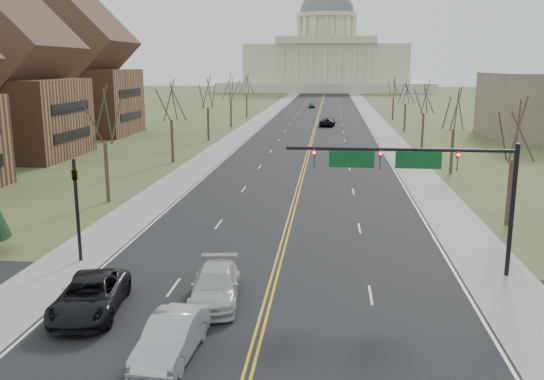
% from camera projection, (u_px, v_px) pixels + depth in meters
% --- Properties ---
extents(road, '(20.00, 380.00, 0.01)m').
position_uv_depth(road, '(318.00, 117.00, 126.22)').
color(road, black).
rests_on(road, ground).
extents(cross_road, '(120.00, 14.00, 0.01)m').
position_uv_depth(cross_road, '(261.00, 326.00, 25.12)').
color(cross_road, black).
rests_on(cross_road, ground).
extents(sidewalk_left, '(4.00, 380.00, 0.03)m').
position_uv_depth(sidewalk_left, '(264.00, 117.00, 127.41)').
color(sidewalk_left, gray).
rests_on(sidewalk_left, ground).
extents(sidewalk_right, '(4.00, 380.00, 0.03)m').
position_uv_depth(sidewalk_right, '(373.00, 118.00, 125.03)').
color(sidewalk_right, gray).
rests_on(sidewalk_right, ground).
extents(center_line, '(0.42, 380.00, 0.01)m').
position_uv_depth(center_line, '(318.00, 117.00, 126.22)').
color(center_line, gold).
rests_on(center_line, road).
extents(edge_line_left, '(0.15, 380.00, 0.01)m').
position_uv_depth(edge_line_left, '(274.00, 117.00, 127.19)').
color(edge_line_left, silver).
rests_on(edge_line_left, road).
extents(edge_line_right, '(0.15, 380.00, 0.01)m').
position_uv_depth(edge_line_right, '(363.00, 118.00, 125.24)').
color(edge_line_right, silver).
rests_on(edge_line_right, road).
extents(capitol, '(90.00, 60.00, 50.00)m').
position_uv_depth(capitol, '(326.00, 58.00, 259.22)').
color(capitol, beige).
rests_on(capitol, ground).
extents(signal_mast, '(12.12, 0.44, 7.20)m').
position_uv_depth(signal_mast, '(417.00, 169.00, 30.45)').
color(signal_mast, black).
rests_on(signal_mast, ground).
extents(signal_left, '(0.32, 0.36, 6.00)m').
position_uv_depth(signal_left, '(76.00, 199.00, 32.77)').
color(signal_left, black).
rests_on(signal_left, ground).
extents(tree_r_0, '(3.74, 3.74, 8.50)m').
position_uv_depth(tree_r_0, '(515.00, 133.00, 39.69)').
color(tree_r_0, '#35291F').
rests_on(tree_r_0, ground).
extents(tree_l_0, '(3.96, 3.96, 9.00)m').
position_uv_depth(tree_l_0, '(103.00, 118.00, 46.58)').
color(tree_l_0, '#35291F').
rests_on(tree_l_0, ground).
extents(tree_r_1, '(3.74, 3.74, 8.50)m').
position_uv_depth(tree_r_1, '(455.00, 111.00, 59.13)').
color(tree_r_1, '#35291F').
rests_on(tree_r_1, ground).
extents(tree_l_1, '(3.96, 3.96, 9.00)m').
position_uv_depth(tree_l_1, '(171.00, 103.00, 66.02)').
color(tree_l_1, '#35291F').
rests_on(tree_l_1, ground).
extents(tree_r_2, '(3.74, 3.74, 8.50)m').
position_uv_depth(tree_r_2, '(424.00, 100.00, 78.57)').
color(tree_r_2, '#35291F').
rests_on(tree_r_2, ground).
extents(tree_l_2, '(3.96, 3.96, 9.00)m').
position_uv_depth(tree_l_2, '(208.00, 94.00, 85.46)').
color(tree_l_2, '#35291F').
rests_on(tree_l_2, ground).
extents(tree_r_3, '(3.74, 3.74, 8.50)m').
position_uv_depth(tree_r_3, '(406.00, 93.00, 98.01)').
color(tree_r_3, '#35291F').
rests_on(tree_r_3, ground).
extents(tree_l_3, '(3.96, 3.96, 9.00)m').
position_uv_depth(tree_l_3, '(231.00, 89.00, 104.90)').
color(tree_l_3, '#35291F').
rests_on(tree_l_3, ground).
extents(tree_r_4, '(3.74, 3.74, 8.50)m').
position_uv_depth(tree_r_4, '(394.00, 88.00, 117.46)').
color(tree_r_4, '#35291F').
rests_on(tree_r_4, ground).
extents(tree_l_4, '(3.96, 3.96, 9.00)m').
position_uv_depth(tree_l_4, '(246.00, 85.00, 124.35)').
color(tree_l_4, '#35291F').
rests_on(tree_l_4, ground).
extents(bldg_left_mid, '(15.10, 14.28, 20.75)m').
position_uv_depth(bldg_left_mid, '(10.00, 87.00, 69.66)').
color(bldg_left_mid, brown).
rests_on(bldg_left_mid, ground).
extents(bldg_left_far, '(17.10, 14.28, 23.25)m').
position_uv_depth(bldg_left_far, '(78.00, 75.00, 92.98)').
color(bldg_left_far, brown).
rests_on(bldg_left_far, ground).
extents(car_sb_inner_lead, '(2.04, 5.09, 1.65)m').
position_uv_depth(car_sb_inner_lead, '(172.00, 337.00, 22.28)').
color(car_sb_inner_lead, '#A8ABB0').
rests_on(car_sb_inner_lead, road).
extents(car_sb_outer_lead, '(3.49, 6.22, 1.64)m').
position_uv_depth(car_sb_outer_lead, '(90.00, 296.00, 26.28)').
color(car_sb_outer_lead, black).
rests_on(car_sb_outer_lead, road).
extents(car_sb_inner_second, '(2.83, 5.71, 1.60)m').
position_uv_depth(car_sb_inner_second, '(215.00, 286.00, 27.57)').
color(car_sb_inner_second, '#BDBDBD').
rests_on(car_sb_inner_second, road).
extents(car_far_nb, '(3.09, 5.86, 1.57)m').
position_uv_depth(car_far_nb, '(327.00, 122.00, 107.43)').
color(car_far_nb, black).
rests_on(car_far_nb, road).
extents(car_far_sb, '(1.94, 4.19, 1.39)m').
position_uv_depth(car_far_sb, '(312.00, 105.00, 153.44)').
color(car_far_sb, '#4E4F55').
rests_on(car_far_sb, road).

